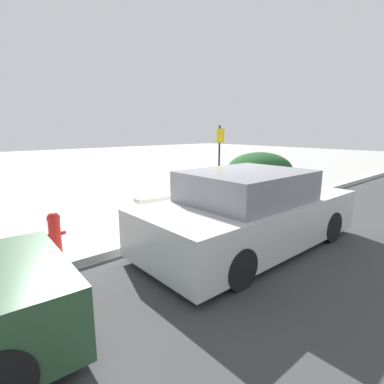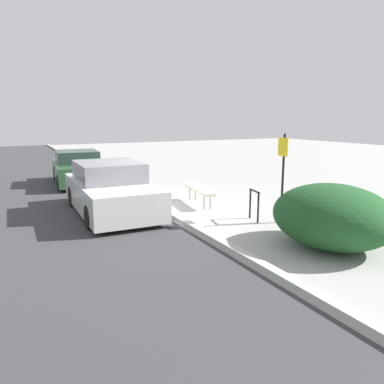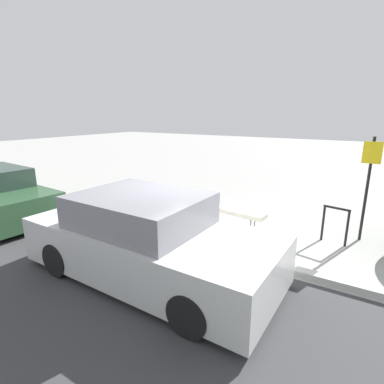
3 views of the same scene
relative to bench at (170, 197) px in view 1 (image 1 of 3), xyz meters
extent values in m
plane|color=#9E9E99|center=(-0.06, -1.42, -0.46)|extent=(60.00, 60.00, 0.00)
cube|color=#B7B7B2|center=(-0.06, -1.42, -0.40)|extent=(60.00, 0.20, 0.13)
cylinder|color=gray|center=(-0.66, -0.02, -0.25)|extent=(0.04, 0.04, 0.42)
cylinder|color=gray|center=(0.64, -0.18, -0.25)|extent=(0.04, 0.04, 0.42)
cylinder|color=gray|center=(-0.64, 0.18, -0.25)|extent=(0.04, 0.04, 0.42)
cylinder|color=gray|center=(0.66, 0.02, -0.25)|extent=(0.04, 0.04, 0.42)
cube|color=beige|center=(0.00, 0.00, 0.01)|extent=(1.90, 0.59, 0.11)
cylinder|color=black|center=(2.08, 0.45, -0.06)|extent=(0.05, 0.05, 0.80)
cylinder|color=black|center=(2.58, 0.36, -0.06)|extent=(0.05, 0.05, 0.80)
cylinder|color=black|center=(2.33, 0.40, 0.34)|extent=(0.55, 0.16, 0.05)
cylinder|color=black|center=(2.81, 0.92, 0.69)|extent=(0.06, 0.06, 2.30)
cube|color=yellow|center=(2.81, 0.88, 1.51)|extent=(0.36, 0.02, 0.46)
cylinder|color=red|center=(-3.08, -0.71, -0.16)|extent=(0.20, 0.20, 0.60)
sphere|color=red|center=(-3.08, -0.71, 0.19)|extent=(0.22, 0.22, 0.22)
cylinder|color=red|center=(-3.22, -0.71, -0.10)|extent=(0.08, 0.07, 0.07)
cylinder|color=red|center=(-2.94, -0.71, -0.10)|extent=(0.08, 0.07, 0.07)
ellipsoid|color=#1E4C23|center=(4.75, 0.64, 0.21)|extent=(2.62, 2.32, 1.34)
cylinder|color=black|center=(1.18, -1.90, -0.16)|extent=(0.60, 0.19, 0.60)
cylinder|color=black|center=(1.16, -3.66, -0.16)|extent=(0.60, 0.19, 0.60)
cylinder|color=black|center=(-1.56, -1.87, -0.16)|extent=(0.60, 0.19, 0.60)
cylinder|color=black|center=(-1.59, -3.62, -0.16)|extent=(0.60, 0.19, 0.60)
cube|color=silver|center=(-0.20, -2.76, 0.06)|extent=(4.45, 1.95, 0.79)
cube|color=gray|center=(-0.38, -2.76, 0.71)|extent=(2.15, 1.73, 0.56)
camera|label=1|loc=(-4.60, -6.04, 1.71)|focal=28.00mm
camera|label=2|loc=(10.20, -5.41, 2.22)|focal=35.00mm
camera|label=3|loc=(2.91, -6.40, 2.30)|focal=28.00mm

